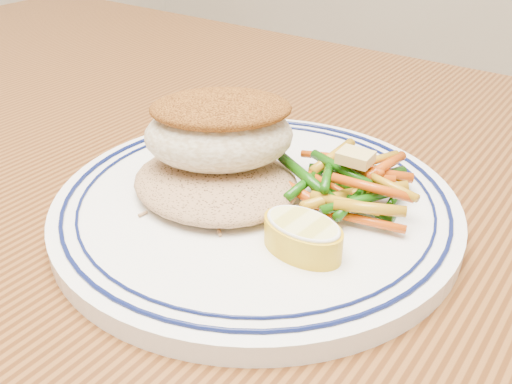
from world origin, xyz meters
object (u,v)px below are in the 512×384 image
object	(u,v)px
rice_pilaf	(216,179)
vegetable_pile	(350,184)
dining_table	(220,312)
plate	(256,204)
lemon_wedge	(303,235)
fish_fillet	(219,129)

from	to	relation	value
rice_pilaf	vegetable_pile	xyz separation A→B (m)	(0.08, 0.05, 0.00)
dining_table	plate	bearing A→B (deg)	32.30
dining_table	lemon_wedge	distance (m)	0.15
vegetable_pile	lemon_wedge	bearing A→B (deg)	-85.94
plate	rice_pilaf	xyz separation A→B (m)	(-0.03, -0.01, 0.02)
dining_table	plate	xyz separation A→B (m)	(0.03, 0.02, 0.11)
dining_table	rice_pilaf	xyz separation A→B (m)	(-0.00, 0.00, 0.12)
dining_table	vegetable_pile	xyz separation A→B (m)	(0.08, 0.05, 0.13)
fish_fillet	vegetable_pile	bearing A→B (deg)	21.23
rice_pilaf	vegetable_pile	distance (m)	0.10
dining_table	lemon_wedge	bearing A→B (deg)	-12.52
plate	vegetable_pile	xyz separation A→B (m)	(0.06, 0.04, 0.02)
rice_pilaf	vegetable_pile	bearing A→B (deg)	29.86
plate	lemon_wedge	world-z (taller)	lemon_wedge
rice_pilaf	fish_fillet	bearing A→B (deg)	113.73
lemon_wedge	vegetable_pile	bearing A→B (deg)	94.06
plate	vegetable_pile	distance (m)	0.07
rice_pilaf	vegetable_pile	size ratio (longest dim) A/B	1.14
vegetable_pile	rice_pilaf	bearing A→B (deg)	-150.14
fish_fillet	lemon_wedge	xyz separation A→B (m)	(0.10, -0.04, -0.03)
dining_table	vegetable_pile	world-z (taller)	vegetable_pile
vegetable_pile	lemon_wedge	size ratio (longest dim) A/B	1.92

